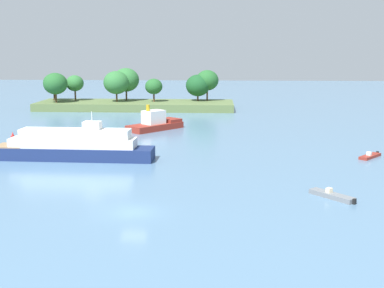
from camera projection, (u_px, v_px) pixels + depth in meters
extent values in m
plane|color=slate|center=(133.00, 212.00, 47.33)|extent=(400.00, 400.00, 0.00)
cube|color=#566B3D|center=(136.00, 105.00, 127.90)|extent=(50.60, 14.54, 1.93)
cylinder|color=#513823|center=(54.00, 96.00, 130.47)|extent=(0.44, 0.44, 2.48)
ellipsoid|color=#235B28|center=(54.00, 83.00, 129.82)|extent=(5.44, 5.44, 4.90)
cylinder|color=#513823|center=(56.00, 98.00, 125.13)|extent=(0.44, 0.44, 2.41)
ellipsoid|color=#235B28|center=(55.00, 84.00, 124.43)|extent=(6.07, 6.07, 5.46)
cylinder|color=#513823|center=(75.00, 95.00, 130.29)|extent=(0.44, 0.44, 2.71)
ellipsoid|color=#2D6B33|center=(75.00, 83.00, 129.68)|extent=(4.66, 4.66, 4.20)
cylinder|color=#513823|center=(117.00, 97.00, 127.17)|extent=(0.44, 0.44, 2.34)
ellipsoid|color=#2D6B33|center=(116.00, 83.00, 126.44)|extent=(6.58, 6.58, 5.92)
cylinder|color=#513823|center=(126.00, 95.00, 130.09)|extent=(0.44, 0.44, 2.72)
ellipsoid|color=#2D6B33|center=(126.00, 80.00, 129.30)|extent=(6.87, 6.87, 6.19)
cylinder|color=#513823|center=(154.00, 98.00, 127.36)|extent=(0.44, 0.44, 2.17)
ellipsoid|color=#235B28|center=(154.00, 86.00, 126.81)|extent=(4.48, 4.48, 4.03)
cylinder|color=#513823|center=(198.00, 98.00, 129.51)|extent=(0.44, 0.44, 1.53)
ellipsoid|color=#194C23|center=(198.00, 85.00, 128.88)|extent=(6.32, 6.32, 5.69)
cylinder|color=#513823|center=(207.00, 95.00, 130.03)|extent=(0.44, 0.44, 2.99)
ellipsoid|color=#235B28|center=(207.00, 80.00, 129.29)|extent=(5.95, 5.95, 5.36)
cube|color=maroon|center=(155.00, 127.00, 95.36)|extent=(10.78, 11.45, 1.20)
cube|color=maroon|center=(170.00, 120.00, 98.00)|extent=(5.05, 4.98, 0.60)
cube|color=white|center=(154.00, 117.00, 94.78)|extent=(4.75, 4.86, 2.60)
cylinder|color=gold|center=(148.00, 108.00, 93.42)|extent=(0.70, 0.70, 1.20)
cylinder|color=black|center=(176.00, 123.00, 99.43)|extent=(0.72, 0.69, 0.70)
cube|color=slate|center=(332.00, 196.00, 51.77)|extent=(4.28, 4.67, 0.51)
cube|color=beige|center=(329.00, 190.00, 51.97)|extent=(0.79, 0.77, 0.50)
cube|color=black|center=(354.00, 202.00, 49.66)|extent=(0.43, 0.42, 0.56)
cube|color=navy|center=(74.00, 153.00, 69.72)|extent=(22.96, 4.72, 1.79)
cube|color=white|center=(73.00, 143.00, 69.42)|extent=(17.91, 3.97, 1.30)
cube|color=white|center=(75.00, 134.00, 69.14)|extent=(15.62, 3.41, 1.30)
cube|color=white|center=(92.00, 125.00, 68.72)|extent=(2.45, 1.88, 1.10)
cube|color=#937551|center=(11.00, 145.00, 70.25)|extent=(4.22, 3.74, 0.16)
cylinder|color=silver|center=(92.00, 116.00, 68.48)|extent=(0.10, 0.10, 1.40)
cube|color=maroon|center=(370.00, 156.00, 70.94)|extent=(4.07, 4.37, 0.40)
cube|color=white|center=(369.00, 154.00, 70.60)|extent=(0.80, 0.79, 0.50)
cube|color=black|center=(377.00, 153.00, 72.69)|extent=(0.43, 0.42, 0.56)
cylinder|color=red|center=(13.00, 140.00, 81.73)|extent=(0.70, 0.70, 1.20)
cone|color=red|center=(13.00, 134.00, 81.55)|extent=(0.49, 0.49, 0.70)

